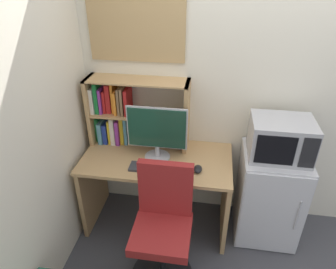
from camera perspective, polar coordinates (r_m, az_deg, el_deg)
The scene contains 10 objects.
wall_back at distance 2.72m, azimuth 28.13°, elevation 7.56°, with size 6.40×0.04×2.60m, color silver.
desk at distance 2.69m, azimuth -2.02°, elevation -8.25°, with size 1.24×0.64×0.74m.
hutch_bookshelf at distance 2.66m, azimuth -8.44°, elevation 4.33°, with size 0.86×0.24×0.60m.
monitor at distance 2.43m, azimuth -2.08°, elevation 0.55°, with size 0.49×0.21×0.46m.
keyboard at distance 2.42m, azimuth -2.56°, elevation -6.30°, with size 0.40×0.12×0.02m, color #333338.
computer_mouse at distance 2.40m, azimuth 5.59°, elevation -6.44°, with size 0.07×0.10×0.04m, color black.
mini_fridge at distance 2.81m, azimuth 18.26°, elevation -10.73°, with size 0.51×0.52×0.83m.
microwave at distance 2.50m, azimuth 20.31°, elevation -0.71°, with size 0.46×0.37×0.31m.
desk_chair at distance 2.36m, azimuth -0.94°, elevation -17.78°, with size 0.48×0.48×0.97m.
wall_corkboard at distance 2.50m, azimuth -5.96°, elevation 19.30°, with size 0.77×0.02×0.53m, color tan.
Camera 1 is at (-0.51, -2.38, 2.19)m, focal length 32.62 mm.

